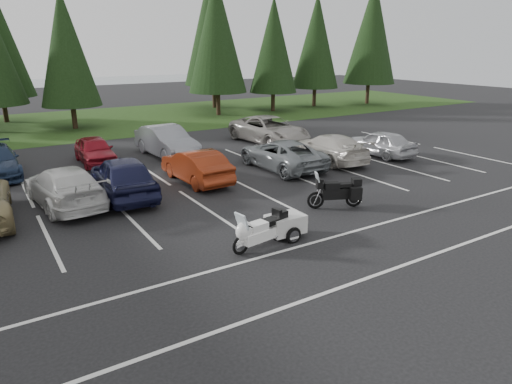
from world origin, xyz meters
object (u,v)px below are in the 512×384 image
Objects in this scene: car_near_3 at (64,186)px; car_near_7 at (329,148)px; car_far_3 at (167,142)px; adventure_motorcycle at (335,189)px; car_far_2 at (95,150)px; car_near_4 at (123,176)px; cargo_trailer at (285,226)px; car_near_8 at (380,143)px; car_near_6 at (281,154)px; car_far_4 at (269,130)px; touring_motorcycle at (260,227)px; car_near_5 at (196,166)px.

car_near_3 is 12.92m from car_near_7.
adventure_motorcycle is at bearing -82.71° from car_far_3.
car_near_3 reaches higher than car_far_2.
car_far_3 is at bearing -121.64° from car_near_4.
car_far_3 reaches higher than cargo_trailer.
car_far_3 is at bearing -33.85° from car_near_8.
car_near_7 is 3.28m from car_near_8.
car_near_3 is 16.17m from car_near_8.
car_near_6 is at bearing -8.35° from car_near_8.
touring_motorcycle is at bearing -128.28° from car_far_4.
car_far_2 is (-10.39, 6.00, -0.04)m from car_near_7.
car_far_2 is 2.39× the size of cargo_trailer.
car_near_3 is at bearing 0.27° from car_near_6.
adventure_motorcycle is at bearing 30.62° from car_near_8.
car_near_6 is 6.23m from car_far_4.
touring_motorcycle is 4.49m from adventure_motorcycle.
car_far_3 is (6.21, 5.51, 0.08)m from car_near_3.
car_far_3 reaches higher than car_near_5.
car_near_6 is 1.24× the size of car_near_8.
car_near_7 is (2.91, -0.12, 0.00)m from car_near_6.
touring_motorcycle is (-5.83, -7.23, -0.07)m from car_near_6.
car_near_3 is 2.20× the size of touring_motorcycle.
cargo_trailer is at bearing 55.29° from car_near_6.
car_near_4 is at bearing 97.20° from touring_motorcycle.
car_near_3 is at bearing 3.24° from car_near_7.
car_near_7 is at bearing 30.04° from touring_motorcycle.
car_near_6 is 3.07× the size of cargo_trailer.
adventure_motorcycle is at bearing -61.50° from car_far_2.
car_far_4 is at bearing -65.01° from car_near_8.
car_near_4 is 6.21m from car_far_2.
car_near_8 is (6.16, -0.57, -0.01)m from car_near_6.
car_near_4 is 10.77m from car_near_7.
car_near_5 reaches higher than adventure_motorcycle.
adventure_motorcycle is at bearing 114.35° from car_near_5.
car_near_8 is 6.87m from car_far_4.
car_far_3 is (-9.96, 5.94, 0.12)m from car_near_8.
car_far_4 reaches higher than adventure_motorcycle.
car_near_6 is 6.19m from car_near_8.
car_near_5 reaches higher than car_near_8.
car_far_3 is 12.46m from cargo_trailer.
car_far_4 is at bearing 59.04° from cargo_trailer.
car_near_5 is at bearing -61.10° from car_far_2.
car_near_3 is 1.24× the size of car_near_8.
cargo_trailer is (-0.28, -7.16, -0.33)m from car_near_5.
car_near_5 is at bearing 139.78° from adventure_motorcycle.
car_near_7 is 5.61m from car_far_4.
car_near_8 is 11.60m from car_far_3.
car_near_3 is at bearing 127.80° from cargo_trailer.
car_far_4 is at bearing -147.85° from car_near_4.
car_far_3 is 2.16× the size of touring_motorcycle.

